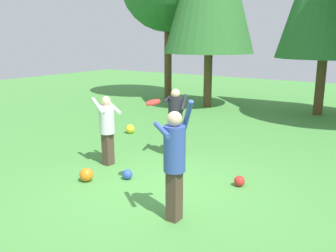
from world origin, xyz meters
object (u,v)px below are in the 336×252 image
person_catcher (107,125)px  ball_orange (86,175)px  frisbee (153,102)px  ball_yellow (130,129)px  person_bystander (175,117)px  person_thrower (174,156)px  ball_red (239,181)px  ball_blue (128,174)px

person_catcher → ball_orange: size_ratio=5.67×
frisbee → ball_yellow: 4.70m
frisbee → ball_orange: frisbee is taller
person_bystander → frisbee: size_ratio=4.63×
person_bystander → ball_yellow: 2.76m
frisbee → person_catcher: bearing=159.9°
person_thrower → ball_red: size_ratio=9.22×
person_bystander → ball_blue: person_bystander is taller
ball_blue → ball_orange: ball_orange is taller
person_catcher → frisbee: (1.76, -0.64, 0.77)m
ball_blue → ball_yellow: 3.74m
person_thrower → frisbee: size_ratio=5.41×
person_thrower → person_catcher: person_thrower is taller
person_catcher → person_thrower: bearing=-6.7°
person_catcher → frisbee: frisbee is taller
person_catcher → frisbee: size_ratio=4.39×
person_thrower → ball_red: bearing=-62.0°
ball_orange → ball_yellow: (-1.73, 3.46, -0.00)m
person_thrower → person_bystander: bearing=-19.7°
person_bystander → frisbee: frisbee is taller
ball_orange → ball_yellow: ball_orange is taller
person_bystander → ball_orange: 2.55m
ball_blue → person_thrower: bearing=-27.6°
frisbee → ball_blue: (-0.81, 0.20, -1.61)m
person_catcher → ball_red: person_catcher is taller
person_catcher → ball_blue: 1.34m
person_catcher → ball_blue: (0.95, -0.45, -0.83)m
person_bystander → ball_orange: bearing=-37.2°
ball_blue → frisbee: bearing=-13.6°
ball_yellow → person_catcher: bearing=-60.4°
frisbee → ball_blue: frisbee is taller
ball_blue → ball_orange: bearing=-138.1°
frisbee → ball_yellow: bearing=135.5°
ball_blue → ball_red: (2.05, 0.94, 0.00)m
ball_yellow → frisbee: bearing=-44.5°
person_thrower → person_bystander: size_ratio=1.17×
person_catcher → ball_red: (3.00, 0.50, -0.83)m
ball_red → person_thrower: bearing=-99.7°
ball_yellow → ball_orange: bearing=-63.4°
person_thrower → person_catcher: 3.01m
person_bystander → ball_red: size_ratio=7.88×
person_catcher → ball_red: 3.15m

